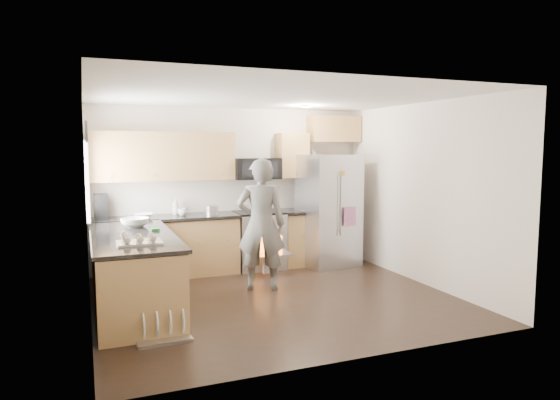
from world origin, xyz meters
name	(u,v)px	position (x,y,z in m)	size (l,w,h in m)	color
ground	(276,299)	(0.00, 0.00, 0.00)	(4.50, 4.50, 0.00)	black
room_shell	(273,170)	(-0.04, 0.02, 1.67)	(4.54, 4.04, 2.62)	silver
back_cabinet_run	(201,212)	(-0.59, 1.75, 0.96)	(4.45, 0.64, 2.50)	#A17C40
peninsula	(134,272)	(-1.75, 0.25, 0.47)	(0.96, 2.36, 1.04)	#A17C40
stove_range	(259,227)	(0.35, 1.69, 0.68)	(0.76, 0.97, 1.79)	#B7B7BC
refrigerator	(329,210)	(1.50, 1.45, 0.93)	(1.01, 0.85, 1.85)	#B7B7BC
person	(261,224)	(-0.02, 0.52, 0.91)	(0.66, 0.44, 1.82)	slate
dish_rack	(162,330)	(-1.57, -0.82, 0.09)	(0.56, 0.46, 0.34)	#B7B7BC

